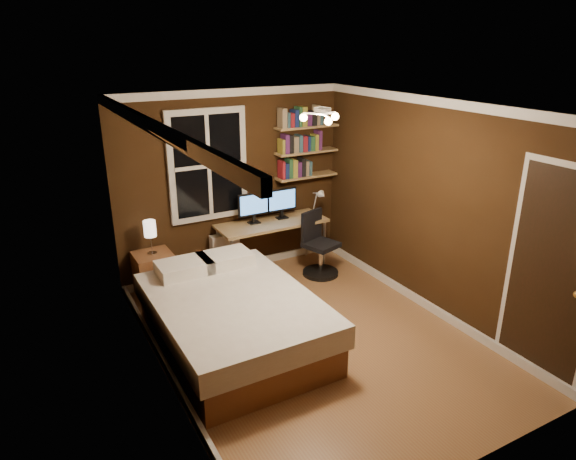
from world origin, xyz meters
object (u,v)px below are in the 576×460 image
monitor_left (254,208)px  desk_lamp (318,203)px  office_chair (319,252)px  desk (272,226)px  bed (233,319)px  bedside_lamp (151,238)px  nightstand (154,275)px  radiator (225,255)px  monitor_right (282,204)px

monitor_left → desk_lamp: size_ratio=1.02×
monitor_left → office_chair: (0.75, -0.49, -0.61)m
desk → monitor_left: monitor_left is taller
office_chair → bed: bearing=-166.0°
desk → monitor_left: (-0.23, 0.08, 0.27)m
desk → bedside_lamp: bearing=178.4°
bed → nightstand: bed is taller
radiator → monitor_left: bearing=-17.1°
bed → nightstand: size_ratio=3.75×
nightstand → radiator: bearing=7.6°
nightstand → bedside_lamp: 0.50m
bed → desk: bearing=50.1°
nightstand → monitor_left: size_ratio=1.28×
office_chair → monitor_left: bearing=129.0°
bed → radiator: size_ratio=3.65×
radiator → desk_lamp: 1.47m
nightstand → desk: bearing=-2.5°
bedside_lamp → desk: bedside_lamp is taller
monitor_left → nightstand: bearing=-178.8°
radiator → bed: bearing=-109.5°
desk → nightstand: bearing=178.4°
bedside_lamp → monitor_right: (1.85, 0.03, 0.15)m
bed → monitor_left: 1.95m
bedside_lamp → desk_lamp: desk_lamp is taller
bedside_lamp → radiator: size_ratio=0.74×
monitor_left → monitor_right: same height
bedside_lamp → office_chair: bearing=-11.9°
bed → nightstand: (-0.43, 1.53, -0.02)m
desk → office_chair: (0.51, -0.41, -0.33)m
bedside_lamp → monitor_right: 1.85m
radiator → bedside_lamp: bearing=-171.6°
office_chair → desk_lamp: bearing=45.1°
monitor_left → office_chair: monitor_left is taller
desk → desk_lamp: (0.64, -0.15, 0.28)m
radiator → desk_lamp: (1.27, -0.34, 0.65)m
nightstand → monitor_right: 1.96m
bedside_lamp → bed: bearing=-74.4°
monitor_right → desk: bearing=-158.8°
nightstand → radiator: 1.03m
nightstand → monitor_right: size_ratio=1.28×
nightstand → office_chair: office_chair is taller
bed → monitor_left: bearing=57.2°
bed → office_chair: office_chair is taller
monitor_left → desk_lamp: 0.91m
desk → monitor_right: monitor_right is taller
nightstand → monitor_left: bearing=0.4°
bed → monitor_right: bearing=47.3°
nightstand → bedside_lamp: bedside_lamp is taller
bed → desk_lamp: size_ratio=4.88×
nightstand → bedside_lamp: bearing=0.0°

